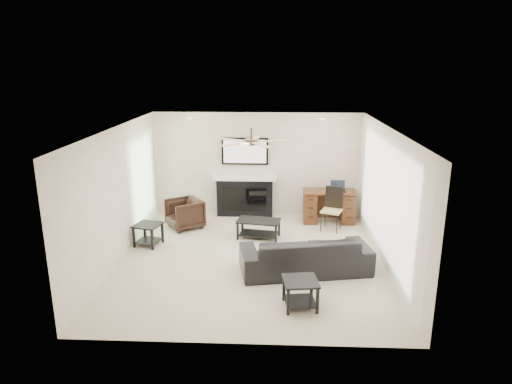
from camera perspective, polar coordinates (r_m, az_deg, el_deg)
room_shell at (r=8.36m, az=0.71°, el=2.43°), size 5.50×5.54×2.52m
sofa at (r=8.26m, az=6.19°, el=-7.71°), size 2.42×1.30×0.67m
armchair at (r=10.46m, az=-8.91°, el=-2.69°), size 1.01×1.00×0.66m
coffee_table at (r=9.78m, az=0.33°, el=-4.63°), size 0.97×0.64×0.40m
end_table_near at (r=7.18m, az=5.55°, el=-12.51°), size 0.58×0.58×0.45m
end_table_left at (r=9.66m, az=-13.31°, el=-5.20°), size 0.61×0.61×0.45m
fireplace_unit at (r=10.99m, az=-1.42°, el=1.80°), size 1.52×0.34×1.91m
desk at (r=10.82m, az=9.07°, el=-1.79°), size 1.22×0.56×0.76m
desk_chair at (r=10.27m, az=9.42°, el=-2.17°), size 0.55×0.56×0.97m
laptop at (r=10.69m, az=10.26°, el=0.69°), size 0.33×0.24×0.23m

